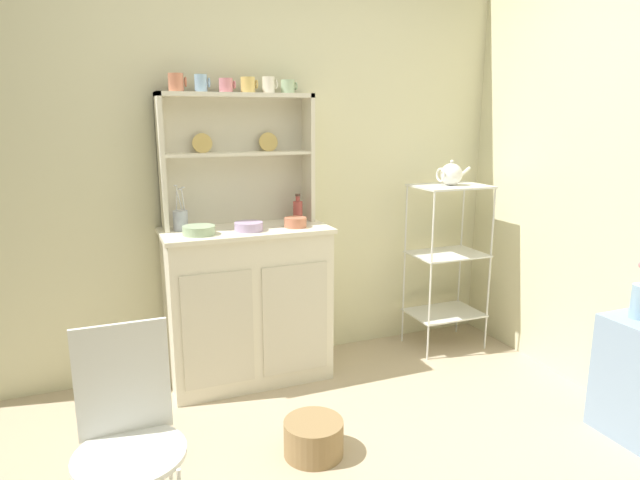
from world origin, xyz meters
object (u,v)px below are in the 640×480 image
Objects in this scene: floor_basket at (314,438)px; utensil_jar at (181,220)px; hutch_shelf_unit at (236,150)px; jam_bottle at (298,210)px; porcelain_teapot at (451,174)px; bakers_rack at (447,250)px; wire_chair at (127,427)px; cup_terracotta_0 at (176,82)px; bowl_mixing_large at (199,230)px; hutch_cabinet at (248,303)px.

utensil_jar is at bearing 113.93° from floor_basket.
hutch_shelf_unit reaches higher than utensil_jar.
hutch_shelf_unit is at bearing 14.02° from utensil_jar.
jam_bottle is 0.72× the size of porcelain_teapot.
bakers_rack reaches higher than wire_chair.
hutch_shelf_unit is 5.25× the size of jam_bottle.
utensil_jar is (0.38, 1.29, 0.44)m from wire_chair.
jam_bottle is (0.66, -0.04, -0.72)m from cup_terracotta_0.
hutch_shelf_unit is 5.06× the size of bowl_mixing_large.
hutch_cabinet is at bearing 94.83° from floor_basket.
bowl_mixing_large reaches higher than hutch_cabinet.
wire_chair is 1.29m from bowl_mixing_large.
hutch_cabinet is 1.41m from wire_chair.
bakers_rack is at bearing 33.24° from floor_basket.
hutch_cabinet is 1.08× the size of hutch_shelf_unit.
bakers_rack reaches higher than floor_basket.
floor_basket is (-1.26, -0.83, -0.58)m from bakers_rack.
bowl_mixing_large is 0.69× the size of utensil_jar.
jam_bottle is at bearing -12.64° from hutch_shelf_unit.
floor_basket is (0.07, -0.86, -0.38)m from hutch_cabinet.
utensil_jar reaches higher than wire_chair.
bakers_rack reaches higher than jam_bottle.
wire_chair is at bearing -106.82° from cup_terracotta_0.
bowl_mixing_large reaches higher than wire_chair.
porcelain_teapot is at bearing -3.70° from utensil_jar.
bakers_rack is at bearing -8.26° from hutch_shelf_unit.
floor_basket is 1.19× the size of porcelain_teapot.
porcelain_teapot is (1.60, 0.04, 0.23)m from bowl_mixing_large.
porcelain_teapot is at bearing -8.27° from hutch_shelf_unit.
porcelain_teapot is (1.33, -0.03, 0.69)m from hutch_cabinet.
hutch_shelf_unit is at bearing 167.36° from jam_bottle.
utensil_jar is at bearing -179.28° from jam_bottle.
hutch_cabinet is 0.94m from floor_basket.
cup_terracotta_0 is (-0.32, 0.12, 1.23)m from hutch_cabinet.
bowl_mixing_large is at bearing -165.41° from jam_bottle.
bakers_rack is 1.63m from bowl_mixing_large.
wire_chair is 2.45m from porcelain_teapot.
porcelain_teapot is (1.65, -0.15, -0.53)m from cup_terracotta_0.
cup_terracotta_0 reaches higher than bowl_mixing_large.
porcelain_teapot is at bearing -1.31° from hutch_cabinet.
bakers_rack is at bearing -1.31° from hutch_cabinet.
bakers_rack is at bearing 0.00° from porcelain_teapot.
bowl_mixing_large is 0.64m from jam_bottle.
jam_bottle reaches higher than wire_chair.
hutch_shelf_unit is 3.47× the size of utensil_jar.
hutch_shelf_unit reaches higher than bakers_rack.
utensil_jar is 1.09× the size of porcelain_teapot.
floor_basket is 1.85m from porcelain_teapot.
floor_basket is 1.20m from bowl_mixing_large.
bowl_mixing_large is (-0.34, 0.78, 0.84)m from floor_basket.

